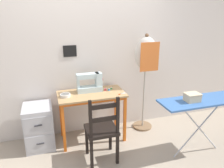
{
  "coord_description": "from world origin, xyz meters",
  "views": [
    {
      "loc": [
        -0.59,
        -2.69,
        1.93
      ],
      "look_at": [
        0.31,
        0.23,
        0.88
      ],
      "focal_mm": 35.0,
      "sensor_mm": 36.0,
      "label": 1
    }
  ],
  "objects_px": {
    "sewing_machine": "(91,83)",
    "fabric_bowl": "(65,95)",
    "scissors": "(121,94)",
    "storage_box": "(192,97)",
    "thread_spool_near_machine": "(105,89)",
    "thread_spool_mid_table": "(109,90)",
    "wooden_chair": "(102,130)",
    "thread_spool_far_edge": "(111,88)",
    "dress_form": "(146,59)",
    "ironing_board": "(203,102)",
    "filing_cabinet": "(39,126)"
  },
  "relations": [
    {
      "from": "scissors",
      "to": "storage_box",
      "type": "distance_m",
      "value": 0.98
    },
    {
      "from": "scissors",
      "to": "thread_spool_far_edge",
      "type": "height_order",
      "value": "thread_spool_far_edge"
    },
    {
      "from": "sewing_machine",
      "to": "thread_spool_far_edge",
      "type": "distance_m",
      "value": 0.34
    },
    {
      "from": "fabric_bowl",
      "to": "storage_box",
      "type": "xyz_separation_m",
      "value": [
        1.52,
        -0.77,
        0.09
      ]
    },
    {
      "from": "scissors",
      "to": "storage_box",
      "type": "xyz_separation_m",
      "value": [
        0.74,
        -0.63,
        0.11
      ]
    },
    {
      "from": "thread_spool_far_edge",
      "to": "wooden_chair",
      "type": "relative_size",
      "value": 0.04
    },
    {
      "from": "thread_spool_near_machine",
      "to": "filing_cabinet",
      "type": "bearing_deg",
      "value": -179.08
    },
    {
      "from": "thread_spool_near_machine",
      "to": "wooden_chair",
      "type": "height_order",
      "value": "wooden_chair"
    },
    {
      "from": "thread_spool_far_edge",
      "to": "thread_spool_mid_table",
      "type": "bearing_deg",
      "value": -136.45
    },
    {
      "from": "thread_spool_mid_table",
      "to": "thread_spool_near_machine",
      "type": "bearing_deg",
      "value": 160.73
    },
    {
      "from": "scissors",
      "to": "thread_spool_near_machine",
      "type": "relative_size",
      "value": 2.84
    },
    {
      "from": "dress_form",
      "to": "thread_spool_far_edge",
      "type": "bearing_deg",
      "value": -179.05
    },
    {
      "from": "thread_spool_mid_table",
      "to": "dress_form",
      "type": "bearing_deg",
      "value": 5.31
    },
    {
      "from": "thread_spool_mid_table",
      "to": "thread_spool_far_edge",
      "type": "relative_size",
      "value": 0.97
    },
    {
      "from": "sewing_machine",
      "to": "wooden_chair",
      "type": "distance_m",
      "value": 0.77
    },
    {
      "from": "thread_spool_far_edge",
      "to": "filing_cabinet",
      "type": "relative_size",
      "value": 0.06
    },
    {
      "from": "thread_spool_mid_table",
      "to": "storage_box",
      "type": "bearing_deg",
      "value": -43.46
    },
    {
      "from": "thread_spool_mid_table",
      "to": "filing_cabinet",
      "type": "relative_size",
      "value": 0.06
    },
    {
      "from": "scissors",
      "to": "fabric_bowl",
      "type": "bearing_deg",
      "value": 169.8
    },
    {
      "from": "thread_spool_near_machine",
      "to": "thread_spool_far_edge",
      "type": "distance_m",
      "value": 0.11
    },
    {
      "from": "fabric_bowl",
      "to": "wooden_chair",
      "type": "xyz_separation_m",
      "value": [
        0.39,
        -0.53,
        -0.33
      ]
    },
    {
      "from": "scissors",
      "to": "thread_spool_far_edge",
      "type": "bearing_deg",
      "value": 107.74
    },
    {
      "from": "filing_cabinet",
      "to": "thread_spool_far_edge",
      "type": "bearing_deg",
      "value": 2.36
    },
    {
      "from": "thread_spool_far_edge",
      "to": "dress_form",
      "type": "height_order",
      "value": "dress_form"
    },
    {
      "from": "fabric_bowl",
      "to": "dress_form",
      "type": "xyz_separation_m",
      "value": [
        1.27,
        0.1,
        0.42
      ]
    },
    {
      "from": "thread_spool_far_edge",
      "to": "dress_form",
      "type": "xyz_separation_m",
      "value": [
        0.57,
        0.01,
        0.42
      ]
    },
    {
      "from": "thread_spool_mid_table",
      "to": "fabric_bowl",
      "type": "bearing_deg",
      "value": -175.89
    },
    {
      "from": "sewing_machine",
      "to": "thread_spool_mid_table",
      "type": "relative_size",
      "value": 10.45
    },
    {
      "from": "thread_spool_far_edge",
      "to": "storage_box",
      "type": "xyz_separation_m",
      "value": [
        0.81,
        -0.87,
        0.09
      ]
    },
    {
      "from": "scissors",
      "to": "thread_spool_near_machine",
      "type": "height_order",
      "value": "thread_spool_near_machine"
    },
    {
      "from": "thread_spool_mid_table",
      "to": "wooden_chair",
      "type": "distance_m",
      "value": 0.72
    },
    {
      "from": "dress_form",
      "to": "ironing_board",
      "type": "relative_size",
      "value": 1.35
    },
    {
      "from": "storage_box",
      "to": "thread_spool_mid_table",
      "type": "bearing_deg",
      "value": 136.54
    },
    {
      "from": "scissors",
      "to": "filing_cabinet",
      "type": "height_order",
      "value": "scissors"
    },
    {
      "from": "scissors",
      "to": "wooden_chair",
      "type": "bearing_deg",
      "value": -135.15
    },
    {
      "from": "thread_spool_mid_table",
      "to": "thread_spool_far_edge",
      "type": "height_order",
      "value": "thread_spool_mid_table"
    },
    {
      "from": "dress_form",
      "to": "thread_spool_mid_table",
      "type": "bearing_deg",
      "value": -174.69
    },
    {
      "from": "dress_form",
      "to": "fabric_bowl",
      "type": "bearing_deg",
      "value": -175.31
    },
    {
      "from": "filing_cabinet",
      "to": "ironing_board",
      "type": "relative_size",
      "value": 0.54
    },
    {
      "from": "dress_form",
      "to": "ironing_board",
      "type": "distance_m",
      "value": 1.06
    },
    {
      "from": "thread_spool_near_machine",
      "to": "scissors",
      "type": "bearing_deg",
      "value": -49.17
    },
    {
      "from": "thread_spool_near_machine",
      "to": "dress_form",
      "type": "xyz_separation_m",
      "value": [
        0.67,
        0.04,
        0.42
      ]
    },
    {
      "from": "filing_cabinet",
      "to": "ironing_board",
      "type": "bearing_deg",
      "value": -21.42
    },
    {
      "from": "thread_spool_near_machine",
      "to": "thread_spool_mid_table",
      "type": "distance_m",
      "value": 0.06
    },
    {
      "from": "fabric_bowl",
      "to": "thread_spool_mid_table",
      "type": "relative_size",
      "value": 3.95
    },
    {
      "from": "wooden_chair",
      "to": "dress_form",
      "type": "height_order",
      "value": "dress_form"
    },
    {
      "from": "fabric_bowl",
      "to": "scissors",
      "type": "bearing_deg",
      "value": -10.2
    },
    {
      "from": "sewing_machine",
      "to": "scissors",
      "type": "height_order",
      "value": "sewing_machine"
    },
    {
      "from": "ironing_board",
      "to": "storage_box",
      "type": "distance_m",
      "value": 0.2
    },
    {
      "from": "sewing_machine",
      "to": "fabric_bowl",
      "type": "distance_m",
      "value": 0.42
    }
  ]
}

